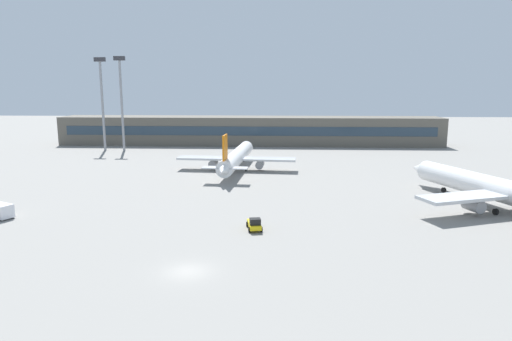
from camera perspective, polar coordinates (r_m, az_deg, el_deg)
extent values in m
plane|color=gray|center=(84.99, -3.40, -1.96)|extent=(400.00, 400.00, 0.00)
cube|color=#5B564C|center=(144.86, -0.80, 5.10)|extent=(121.21, 12.00, 9.00)
cube|color=#263847|center=(138.80, -0.96, 5.04)|extent=(115.15, 0.16, 2.80)
cylinder|color=silver|center=(76.99, 28.70, -2.21)|extent=(15.34, 33.37, 3.62)
cone|color=silver|center=(90.62, 20.19, 0.22)|extent=(4.61, 4.93, 3.44)
cube|color=silver|center=(76.42, 29.19, -2.56)|extent=(28.35, 14.24, 0.48)
cylinder|color=gray|center=(72.71, 26.00, -3.99)|extent=(2.85, 3.52, 1.90)
cylinder|color=black|center=(86.00, 22.81, -2.31)|extent=(0.69, 1.02, 0.95)
cylinder|color=black|center=(74.55, 28.24, -4.66)|extent=(0.69, 1.02, 0.95)
cylinder|color=silver|center=(100.97, -2.44, 1.75)|extent=(5.42, 31.96, 3.36)
cone|color=silver|center=(118.02, -1.13, 3.05)|extent=(3.42, 3.89, 3.19)
cone|color=silver|center=(84.22, -4.27, -0.06)|extent=(2.56, 3.50, 2.35)
cube|color=orange|center=(86.15, -3.98, 2.96)|extent=(0.57, 3.90, 4.86)
cube|color=silver|center=(86.51, -3.97, 0.35)|extent=(8.98, 3.04, 0.21)
cube|color=silver|center=(100.15, -2.52, 1.52)|extent=(26.73, 5.96, 0.44)
cylinder|color=gray|center=(99.66, 0.50, 0.76)|extent=(1.95, 2.94, 1.77)
cylinder|color=gray|center=(101.31, -5.48, 0.88)|extent=(1.95, 2.94, 1.77)
cylinder|color=black|center=(112.23, -1.55, 1.38)|extent=(0.41, 0.90, 0.88)
cylinder|color=black|center=(99.33, -1.28, 0.16)|extent=(0.41, 0.90, 0.88)
cylinder|color=black|center=(100.05, -3.89, 0.22)|extent=(0.41, 0.90, 0.88)
cube|color=yellow|center=(59.25, -0.23, -6.91)|extent=(2.13, 3.81, 0.60)
cube|color=black|center=(58.21, -0.12, -6.57)|extent=(1.58, 1.34, 0.90)
cylinder|color=black|center=(58.12, -0.84, -7.58)|extent=(0.37, 0.73, 0.70)
cylinder|color=black|center=(58.32, 0.69, -7.52)|extent=(0.37, 0.73, 0.70)
cylinder|color=black|center=(60.39, -1.12, -6.87)|extent=(0.37, 0.73, 0.70)
cylinder|color=black|center=(60.58, 0.36, -6.81)|extent=(0.37, 0.73, 0.70)
cylinder|color=black|center=(73.59, -28.71, -4.97)|extent=(0.81, 0.59, 0.76)
cylinder|color=gray|center=(138.32, -18.98, 7.70)|extent=(0.70, 0.70, 25.54)
cube|color=#333338|center=(138.41, -19.32, 13.23)|extent=(3.20, 0.80, 1.20)
cylinder|color=gray|center=(136.24, -16.74, 7.85)|extent=(0.70, 0.70, 25.83)
cube|color=#333338|center=(136.36, -17.05, 13.53)|extent=(3.20, 0.80, 1.20)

